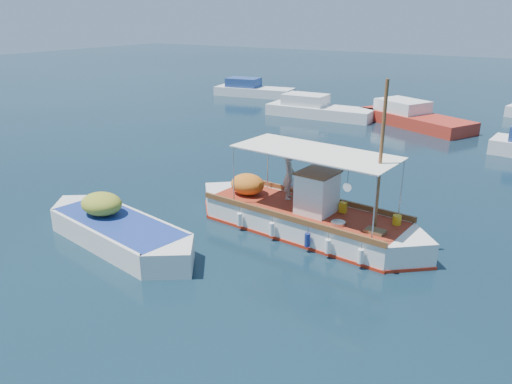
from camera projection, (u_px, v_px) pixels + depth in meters
The scene contains 6 objects.
ground at pixel (288, 237), 17.35m from camera, with size 160.00×160.00×0.00m, color black.
fishing_caique at pixel (303, 217), 17.68m from camera, with size 9.39×3.22×5.75m.
dinghy at pixel (118, 232), 16.83m from camera, with size 7.24×2.96×1.79m.
bg_boat_nw at pixel (317, 110), 36.85m from camera, with size 7.97×2.78×1.80m.
bg_boat_n at pixel (412, 118), 34.09m from camera, with size 8.48×6.13×1.80m.
bg_boat_far_w at pixel (252, 91), 45.85m from camera, with size 7.50×3.39×1.80m.
Camera 1 is at (7.41, -13.96, 7.41)m, focal length 35.00 mm.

